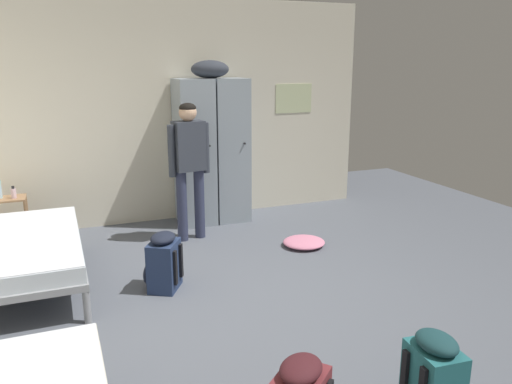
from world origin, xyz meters
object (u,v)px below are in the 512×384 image
(lotion_bottle, at_px, (14,193))
(backpack_navy, at_px, (163,263))
(shelf_unit, at_px, (10,217))
(clothes_pile_pink, at_px, (304,242))
(bed_left_rear, at_px, (30,248))
(locker_bank, at_px, (212,148))
(backpack_teal, at_px, (435,379))
(person_traveler, at_px, (189,159))

(lotion_bottle, height_order, backpack_navy, lotion_bottle)
(shelf_unit, xyz_separation_m, clothes_pile_pink, (3.10, -1.24, -0.30))
(bed_left_rear, height_order, backpack_navy, backpack_navy)
(locker_bank, distance_m, backpack_teal, 4.26)
(lotion_bottle, distance_m, backpack_teal, 4.76)
(bed_left_rear, relative_size, backpack_teal, 3.45)
(locker_bank, relative_size, backpack_navy, 3.76)
(lotion_bottle, xyz_separation_m, backpack_teal, (2.42, -4.08, -0.37))
(shelf_unit, relative_size, bed_left_rear, 0.30)
(bed_left_rear, bearing_deg, lotion_bottle, 98.43)
(shelf_unit, distance_m, backpack_navy, 2.24)
(backpack_teal, bearing_deg, shelf_unit, 121.19)
(lotion_bottle, distance_m, backpack_navy, 2.20)
(shelf_unit, distance_m, person_traveler, 2.13)
(backpack_navy, bearing_deg, clothes_pile_pink, 16.95)
(person_traveler, distance_m, backpack_teal, 3.71)
(shelf_unit, relative_size, backpack_navy, 1.04)
(shelf_unit, bearing_deg, person_traveler, -14.67)
(clothes_pile_pink, bearing_deg, lotion_bottle, 158.38)
(person_traveler, xyz_separation_m, backpack_teal, (0.52, -3.60, -0.71))
(bed_left_rear, distance_m, backpack_navy, 1.24)
(bed_left_rear, bearing_deg, person_traveler, 23.20)
(locker_bank, bearing_deg, backpack_navy, -119.47)
(person_traveler, height_order, clothes_pile_pink, person_traveler)
(bed_left_rear, bearing_deg, clothes_pile_pink, 0.25)
(bed_left_rear, relative_size, lotion_bottle, 13.62)
(shelf_unit, height_order, lotion_bottle, lotion_bottle)
(lotion_bottle, bearing_deg, locker_bank, 3.09)
(backpack_teal, distance_m, clothes_pile_pink, 2.95)
(locker_bank, distance_m, shelf_unit, 2.51)
(locker_bank, xyz_separation_m, clothes_pile_pink, (0.68, -1.33, -0.92))
(locker_bank, bearing_deg, bed_left_rear, -148.34)
(locker_bank, bearing_deg, shelf_unit, -177.94)
(clothes_pile_pink, bearing_deg, locker_bank, 117.02)
(bed_left_rear, distance_m, lotion_bottle, 1.25)
(locker_bank, height_order, lotion_bottle, locker_bank)
(person_traveler, bearing_deg, backpack_teal, -81.78)
(backpack_teal, bearing_deg, lotion_bottle, 120.72)
(backpack_navy, xyz_separation_m, backpack_teal, (1.12, -2.35, 0.00))
(backpack_navy, distance_m, clothes_pile_pink, 1.82)
(lotion_bottle, bearing_deg, clothes_pile_pink, -21.62)
(person_traveler, distance_m, clothes_pile_pink, 1.63)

